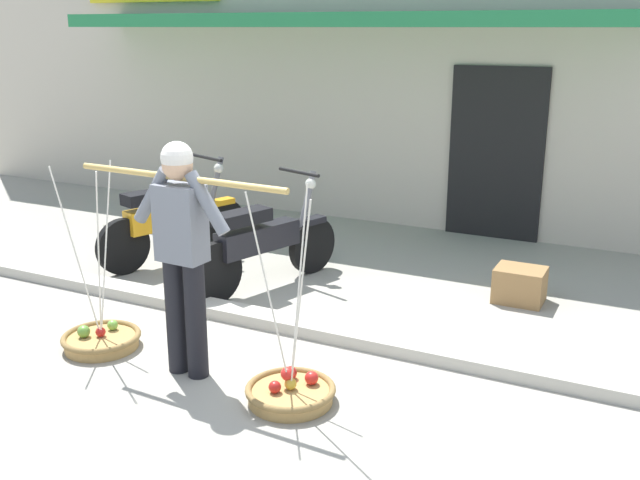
% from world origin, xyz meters
% --- Properties ---
extents(ground_plane, '(90.00, 90.00, 0.00)m').
position_xyz_m(ground_plane, '(0.00, 0.00, 0.00)').
color(ground_plane, '#9E998C').
extents(sidewalk_curb, '(20.00, 0.24, 0.10)m').
position_xyz_m(sidewalk_curb, '(0.00, 0.70, 0.05)').
color(sidewalk_curb, '#BAB4A5').
rests_on(sidewalk_curb, ground).
extents(fruit_vendor, '(1.75, 0.22, 1.70)m').
position_xyz_m(fruit_vendor, '(-0.43, -0.31, 0.98)').
color(fruit_vendor, black).
rests_on(fruit_vendor, ground).
extents(fruit_basket_left_side, '(0.61, 0.61, 1.45)m').
position_xyz_m(fruit_basket_left_side, '(-1.30, -0.27, 0.08)').
color(fruit_basket_left_side, '#B2894C').
rests_on(fruit_basket_left_side, ground).
extents(fruit_basket_right_side, '(0.61, 0.61, 1.45)m').
position_xyz_m(fruit_basket_right_side, '(0.45, -0.35, 0.08)').
color(fruit_basket_right_side, '#B2894C').
rests_on(fruit_basket_right_side, ground).
extents(motorcycle_nearest_shop, '(0.75, 1.74, 1.09)m').
position_xyz_m(motorcycle_nearest_shop, '(-2.15, 1.74, 0.45)').
color(motorcycle_nearest_shop, black).
rests_on(motorcycle_nearest_shop, ground).
extents(motorcycle_second_in_row, '(0.72, 1.76, 1.09)m').
position_xyz_m(motorcycle_second_in_row, '(-0.85, 1.47, 0.45)').
color(motorcycle_second_in_row, black).
rests_on(motorcycle_second_in_row, ground).
extents(storefront_building, '(13.00, 6.00, 4.20)m').
position_xyz_m(storefront_building, '(-1.29, 6.74, 2.10)').
color(storefront_building, beige).
rests_on(storefront_building, ground).
extents(wooden_crate, '(0.44, 0.36, 0.32)m').
position_xyz_m(wooden_crate, '(1.42, 2.21, 0.16)').
color(wooden_crate, olive).
rests_on(wooden_crate, ground).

